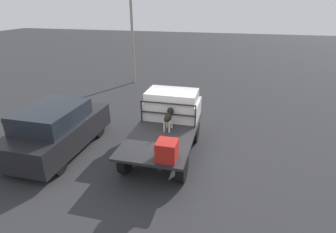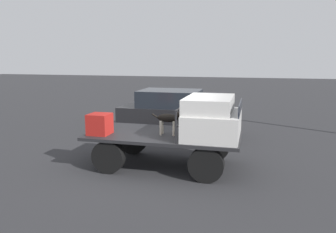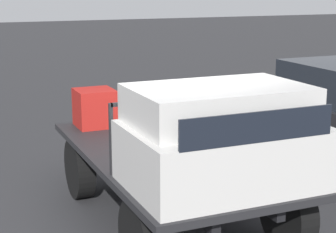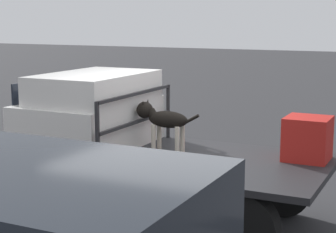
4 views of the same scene
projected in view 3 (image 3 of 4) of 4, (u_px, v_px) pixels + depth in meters
ground_plane at (172, 219)px, 7.12m from camera, size 80.00×80.00×0.00m
flatbed_truck at (172, 171)px, 6.97m from camera, size 3.96×2.05×0.90m
truck_cab at (221, 139)px, 5.70m from camera, size 1.34×1.93×1.01m
truck_headboard at (191, 119)px, 6.32m from camera, size 0.04×1.93×0.79m
dog at (172, 121)px, 6.57m from camera, size 0.94×0.23×0.69m
cargo_crate at (95, 108)px, 8.09m from camera, size 0.54×0.54×0.54m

